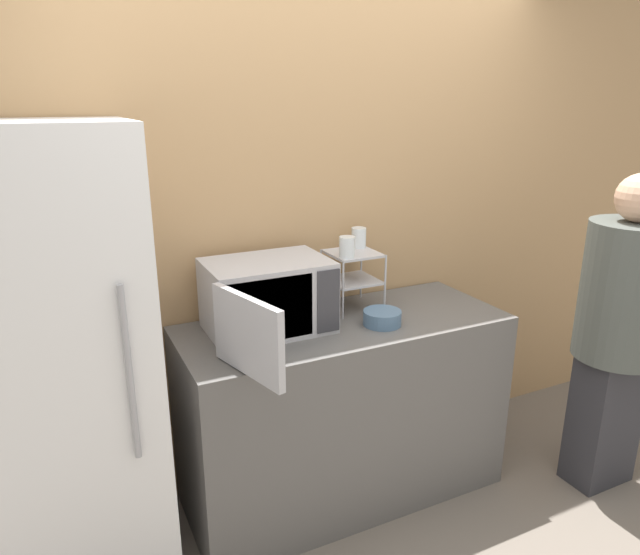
{
  "coord_description": "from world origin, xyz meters",
  "views": [
    {
      "loc": [
        -1.19,
        -1.86,
        1.92
      ],
      "look_at": [
        -0.11,
        0.34,
        1.15
      ],
      "focal_mm": 32.0,
      "sensor_mm": 36.0,
      "label": 1
    }
  ],
  "objects": [
    {
      "name": "bowl",
      "position": [
        0.14,
        0.21,
        0.96
      ],
      "size": [
        0.18,
        0.18,
        0.07
      ],
      "color": "slate",
      "rests_on": "counter"
    },
    {
      "name": "glass_front_left",
      "position": [
        0.05,
        0.4,
        1.26
      ],
      "size": [
        0.07,
        0.07,
        0.1
      ],
      "color": "silver",
      "rests_on": "dish_rack"
    },
    {
      "name": "ground_plane",
      "position": [
        0.0,
        0.0,
        0.0
      ],
      "size": [
        12.0,
        12.0,
        0.0
      ],
      "primitive_type": "plane",
      "color": "#6B6056"
    },
    {
      "name": "microwave",
      "position": [
        -0.36,
        0.37,
        1.08
      ],
      "size": [
        0.57,
        0.78,
        0.32
      ],
      "color": "#ADADB2",
      "rests_on": "counter"
    },
    {
      "name": "counter",
      "position": [
        0.0,
        0.31,
        0.46
      ],
      "size": [
        1.55,
        0.63,
        0.92
      ],
      "color": "#595654",
      "rests_on": "ground_plane"
    },
    {
      "name": "wall_back",
      "position": [
        0.0,
        0.67,
        1.3
      ],
      "size": [
        8.0,
        0.06,
        2.6
      ],
      "color": "tan",
      "rests_on": "ground_plane"
    },
    {
      "name": "dish_rack",
      "position": [
        0.12,
        0.47,
        1.13
      ],
      "size": [
        0.24,
        0.24,
        0.29
      ],
      "color": "#B2B2B7",
      "rests_on": "counter"
    },
    {
      "name": "person",
      "position": [
        1.24,
        -0.19,
        0.88
      ],
      "size": [
        0.41,
        0.41,
        1.6
      ],
      "color": "#2D2D33",
      "rests_on": "ground_plane"
    },
    {
      "name": "glass_back_right",
      "position": [
        0.2,
        0.54,
        1.26
      ],
      "size": [
        0.07,
        0.07,
        0.1
      ],
      "color": "silver",
      "rests_on": "dish_rack"
    },
    {
      "name": "refrigerator",
      "position": [
        -1.19,
        0.32,
        0.93
      ],
      "size": [
        0.62,
        0.64,
        1.85
      ],
      "color": "white",
      "rests_on": "ground_plane"
    }
  ]
}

